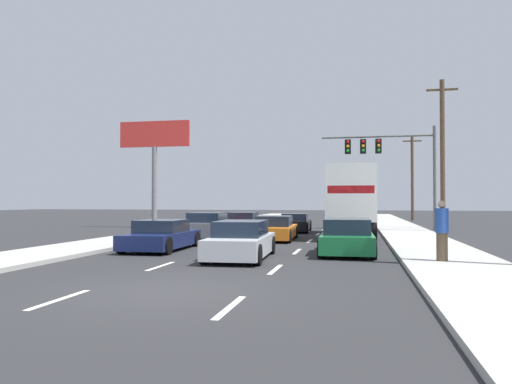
# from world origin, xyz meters

# --- Properties ---
(ground_plane) EXTENTS (140.00, 140.00, 0.00)m
(ground_plane) POSITION_xyz_m (0.00, 25.00, 0.00)
(ground_plane) COLOR #2B2B2D
(sidewalk_right) EXTENTS (3.02, 80.00, 0.14)m
(sidewalk_right) POSITION_xyz_m (6.76, 20.00, 0.07)
(sidewalk_right) COLOR #B2AFA8
(sidewalk_right) RESTS_ON ground_plane
(sidewalk_left) EXTENTS (3.02, 80.00, 0.14)m
(sidewalk_left) POSITION_xyz_m (-6.76, 20.00, 0.07)
(sidewalk_left) COLOR #B2AFA8
(sidewalk_left) RESTS_ON ground_plane
(lane_markings) EXTENTS (3.54, 52.00, 0.01)m
(lane_markings) POSITION_xyz_m (0.00, 18.70, 0.00)
(lane_markings) COLOR silver
(lane_markings) RESTS_ON ground_plane
(car_red) EXTENTS (1.96, 4.36, 1.20)m
(car_red) POSITION_xyz_m (-3.17, 20.91, 0.55)
(car_red) COLOR red
(car_red) RESTS_ON ground_plane
(car_gray) EXTENTS (2.05, 4.06, 1.32)m
(car_gray) POSITION_xyz_m (-3.59, 14.43, 0.60)
(car_gray) COLOR slate
(car_gray) RESTS_ON ground_plane
(car_navy) EXTENTS (2.03, 4.47, 1.17)m
(car_navy) POSITION_xyz_m (-3.56, 8.24, 0.54)
(car_navy) COLOR #141E4C
(car_navy) RESTS_ON ground_plane
(car_black) EXTENTS (1.93, 4.17, 1.13)m
(car_black) POSITION_xyz_m (0.14, 20.60, 0.52)
(car_black) COLOR black
(car_black) RESTS_ON ground_plane
(car_orange) EXTENTS (2.07, 4.58, 1.19)m
(car_orange) POSITION_xyz_m (-0.02, 13.90, 0.54)
(car_orange) COLOR orange
(car_orange) RESTS_ON ground_plane
(car_silver) EXTENTS (2.00, 4.45, 1.25)m
(car_silver) POSITION_xyz_m (0.17, 5.99, 0.58)
(car_silver) COLOR #B7BABF
(car_silver) RESTS_ON ground_plane
(box_truck) EXTENTS (2.71, 8.75, 3.65)m
(box_truck) POSITION_xyz_m (3.53, 16.97, 2.09)
(box_truck) COLOR white
(box_truck) RESTS_ON ground_plane
(car_green) EXTENTS (1.98, 4.44, 1.27)m
(car_green) POSITION_xyz_m (3.58, 8.22, 0.59)
(car_green) COLOR #196B38
(car_green) RESTS_ON ground_plane
(traffic_signal_mast) EXTENTS (7.44, 0.69, 6.87)m
(traffic_signal_mast) POSITION_xyz_m (5.56, 24.13, 5.16)
(traffic_signal_mast) COLOR #595B56
(traffic_signal_mast) RESTS_ON ground_plane
(utility_pole_mid) EXTENTS (1.80, 0.28, 9.18)m
(utility_pole_mid) POSITION_xyz_m (8.94, 21.18, 4.73)
(utility_pole_mid) COLOR brown
(utility_pole_mid) RESTS_ON ground_plane
(utility_pole_far) EXTENTS (1.80, 0.28, 8.47)m
(utility_pole_far) POSITION_xyz_m (9.27, 41.02, 4.37)
(utility_pole_far) COLOR brown
(utility_pole_far) RESTS_ON ground_plane
(roadside_billboard) EXTENTS (5.18, 0.36, 7.58)m
(roadside_billboard) POSITION_xyz_m (-10.14, 22.82, 5.59)
(roadside_billboard) COLOR slate
(roadside_billboard) RESTS_ON ground_plane
(pedestrian_near_corner) EXTENTS (0.38, 0.38, 1.78)m
(pedestrian_near_corner) POSITION_xyz_m (6.39, 5.50, 1.03)
(pedestrian_near_corner) COLOR brown
(pedestrian_near_corner) RESTS_ON sidewalk_right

